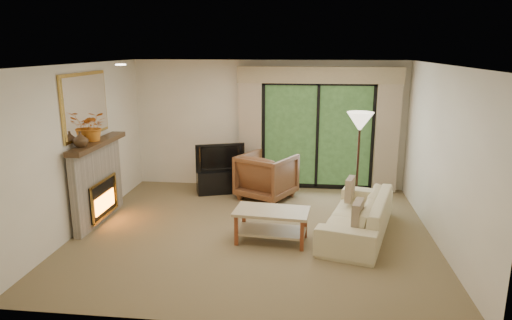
# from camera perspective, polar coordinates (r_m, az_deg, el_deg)

# --- Properties ---
(floor) EXTENTS (5.50, 5.50, 0.00)m
(floor) POSITION_cam_1_polar(r_m,az_deg,el_deg) (7.31, -0.27, -8.97)
(floor) COLOR olive
(floor) RESTS_ON ground
(ceiling) EXTENTS (5.50, 5.50, 0.00)m
(ceiling) POSITION_cam_1_polar(r_m,az_deg,el_deg) (6.73, -0.30, 11.86)
(ceiling) COLOR silver
(ceiling) RESTS_ON ground
(wall_back) EXTENTS (5.00, 0.00, 5.00)m
(wall_back) POSITION_cam_1_polar(r_m,az_deg,el_deg) (9.34, 1.55, 4.42)
(wall_back) COLOR beige
(wall_back) RESTS_ON ground
(wall_front) EXTENTS (5.00, 0.00, 5.00)m
(wall_front) POSITION_cam_1_polar(r_m,az_deg,el_deg) (4.53, -4.08, -6.04)
(wall_front) COLOR beige
(wall_front) RESTS_ON ground
(wall_left) EXTENTS (0.00, 5.00, 5.00)m
(wall_left) POSITION_cam_1_polar(r_m,az_deg,el_deg) (7.72, -20.99, 1.47)
(wall_left) COLOR beige
(wall_left) RESTS_ON ground
(wall_right) EXTENTS (0.00, 5.00, 5.00)m
(wall_right) POSITION_cam_1_polar(r_m,az_deg,el_deg) (7.13, 22.24, 0.37)
(wall_right) COLOR beige
(wall_right) RESTS_ON ground
(fireplace) EXTENTS (0.24, 1.70, 1.37)m
(fireplace) POSITION_cam_1_polar(r_m,az_deg,el_deg) (7.99, -19.20, -2.54)
(fireplace) COLOR gray
(fireplace) RESTS_ON floor
(mirror) EXTENTS (0.07, 1.45, 1.02)m
(mirror) POSITION_cam_1_polar(r_m,az_deg,el_deg) (7.78, -20.51, 6.46)
(mirror) COLOR gold
(mirror) RESTS_ON wall_left
(sliding_door) EXTENTS (2.26, 0.10, 2.16)m
(sliding_door) POSITION_cam_1_polar(r_m,az_deg,el_deg) (9.30, 7.67, 3.00)
(sliding_door) COLOR black
(sliding_door) RESTS_ON floor
(curtain_left) EXTENTS (0.45, 0.18, 2.35)m
(curtain_left) POSITION_cam_1_polar(r_m,az_deg,el_deg) (9.24, -0.71, 3.69)
(curtain_left) COLOR tan
(curtain_left) RESTS_ON floor
(curtain_right) EXTENTS (0.45, 0.18, 2.35)m
(curtain_right) POSITION_cam_1_polar(r_m,az_deg,el_deg) (9.30, 16.06, 3.21)
(curtain_right) COLOR tan
(curtain_right) RESTS_ON floor
(cornice) EXTENTS (3.20, 0.24, 0.32)m
(cornice) POSITION_cam_1_polar(r_m,az_deg,el_deg) (9.06, 7.93, 10.49)
(cornice) COLOR tan
(cornice) RESTS_ON wall_back
(media_console) EXTENTS (1.00, 0.69, 0.46)m
(media_console) POSITION_cam_1_polar(r_m,az_deg,el_deg) (9.18, -4.53, -2.65)
(media_console) COLOR black
(media_console) RESTS_ON floor
(tv) EXTENTS (0.95, 0.44, 0.56)m
(tv) POSITION_cam_1_polar(r_m,az_deg,el_deg) (9.05, -4.59, 0.43)
(tv) COLOR black
(tv) RESTS_ON media_console
(armchair) EXTENTS (1.27, 1.28, 0.88)m
(armchair) POSITION_cam_1_polar(r_m,az_deg,el_deg) (8.75, 1.34, -2.02)
(armchair) COLOR brown
(armchair) RESTS_ON floor
(sofa) EXTENTS (1.38, 2.31, 0.63)m
(sofa) POSITION_cam_1_polar(r_m,az_deg,el_deg) (7.29, 12.56, -6.71)
(sofa) COLOR beige
(sofa) RESTS_ON floor
(pillow_near) EXTENTS (0.21, 0.43, 0.41)m
(pillow_near) POSITION_cam_1_polar(r_m,az_deg,el_deg) (6.62, 12.57, -6.78)
(pillow_near) COLOR brown
(pillow_near) RESTS_ON sofa
(pillow_far) EXTENTS (0.20, 0.40, 0.39)m
(pillow_far) POSITION_cam_1_polar(r_m,az_deg,el_deg) (7.80, 11.67, -3.57)
(pillow_far) COLOR brown
(pillow_far) RESTS_ON sofa
(coffee_table) EXTENTS (1.15, 0.70, 0.49)m
(coffee_table) POSITION_cam_1_polar(r_m,az_deg,el_deg) (6.90, 1.96, -8.19)
(coffee_table) COLOR tan
(coffee_table) RESTS_ON floor
(floor_lamp) EXTENTS (0.60, 0.60, 1.75)m
(floor_lamp) POSITION_cam_1_polar(r_m,az_deg,el_deg) (8.31, 12.62, -0.13)
(floor_lamp) COLOR #FEF0CE
(floor_lamp) RESTS_ON floor
(vase) EXTENTS (0.30, 0.30, 0.24)m
(vase) POSITION_cam_1_polar(r_m,az_deg,el_deg) (7.39, -21.10, 2.43)
(vase) COLOR #3F2B19
(vase) RESTS_ON fireplace
(branches) EXTENTS (0.53, 0.49, 0.48)m
(branches) POSITION_cam_1_polar(r_m,az_deg,el_deg) (7.77, -19.64, 3.97)
(branches) COLOR orange
(branches) RESTS_ON fireplace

